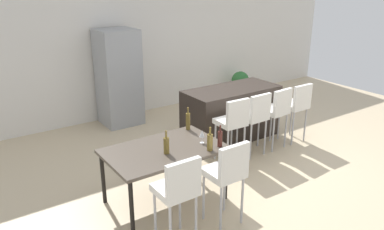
# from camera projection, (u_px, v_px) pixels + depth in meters

# --- Properties ---
(ground_plane) EXTENTS (10.00, 10.00, 0.00)m
(ground_plane) POSITION_uv_depth(u_px,v_px,m) (248.00, 155.00, 6.28)
(ground_plane) COLOR #C6B28E
(back_wall) EXTENTS (10.00, 0.12, 2.90)m
(back_wall) POSITION_uv_depth(u_px,v_px,m) (156.00, 42.00, 8.09)
(back_wall) COLOR silver
(back_wall) RESTS_ON ground_plane
(kitchen_island) EXTENTS (1.71, 0.77, 0.92)m
(kitchen_island) POSITION_uv_depth(u_px,v_px,m) (231.00, 113.00, 6.81)
(kitchen_island) COLOR black
(kitchen_island) RESTS_ON ground_plane
(bar_chair_left) EXTENTS (0.42, 0.42, 1.05)m
(bar_chair_left) POSITION_uv_depth(u_px,v_px,m) (233.00, 120.00, 5.80)
(bar_chair_left) COLOR white
(bar_chair_left) RESTS_ON ground_plane
(bar_chair_middle) EXTENTS (0.41, 0.41, 1.05)m
(bar_chair_middle) POSITION_uv_depth(u_px,v_px,m) (255.00, 115.00, 6.05)
(bar_chair_middle) COLOR white
(bar_chair_middle) RESTS_ON ground_plane
(bar_chair_right) EXTENTS (0.43, 0.43, 1.05)m
(bar_chair_right) POSITION_uv_depth(u_px,v_px,m) (277.00, 109.00, 6.31)
(bar_chair_right) COLOR white
(bar_chair_right) RESTS_ON ground_plane
(bar_chair_far) EXTENTS (0.40, 0.40, 1.05)m
(bar_chair_far) POSITION_uv_depth(u_px,v_px,m) (297.00, 104.00, 6.57)
(bar_chair_far) COLOR white
(bar_chair_far) RESTS_ON ground_plane
(dining_table) EXTENTS (1.46, 0.93, 0.74)m
(dining_table) POSITION_uv_depth(u_px,v_px,m) (164.00, 153.00, 4.77)
(dining_table) COLOR #4C4238
(dining_table) RESTS_ON ground_plane
(dining_chair_near) EXTENTS (0.40, 0.40, 1.05)m
(dining_chair_near) POSITION_uv_depth(u_px,v_px,m) (178.00, 188.00, 3.95)
(dining_chair_near) COLOR white
(dining_chair_near) RESTS_ON ground_plane
(dining_chair_far) EXTENTS (0.40, 0.40, 1.05)m
(dining_chair_far) POSITION_uv_depth(u_px,v_px,m) (227.00, 171.00, 4.30)
(dining_chair_far) COLOR white
(dining_chair_far) RESTS_ON ground_plane
(wine_bottle_far) EXTENTS (0.06, 0.06, 0.28)m
(wine_bottle_far) POSITION_uv_depth(u_px,v_px,m) (220.00, 138.00, 4.78)
(wine_bottle_far) COLOR #471E19
(wine_bottle_far) RESTS_ON dining_table
(wine_bottle_inner) EXTENTS (0.06, 0.06, 0.32)m
(wine_bottle_inner) POSITION_uv_depth(u_px,v_px,m) (188.00, 121.00, 5.31)
(wine_bottle_inner) COLOR brown
(wine_bottle_inner) RESTS_ON dining_table
(wine_bottle_near) EXTENTS (0.07, 0.07, 0.30)m
(wine_bottle_near) POSITION_uv_depth(u_px,v_px,m) (166.00, 145.00, 4.59)
(wine_bottle_near) COLOR brown
(wine_bottle_near) RESTS_ON dining_table
(wine_bottle_left) EXTENTS (0.07, 0.07, 0.31)m
(wine_bottle_left) POSITION_uv_depth(u_px,v_px,m) (210.00, 142.00, 4.67)
(wine_bottle_left) COLOR brown
(wine_bottle_left) RESTS_ON dining_table
(wine_glass_middle) EXTENTS (0.07, 0.07, 0.17)m
(wine_glass_middle) POSITION_uv_depth(u_px,v_px,m) (202.00, 134.00, 4.88)
(wine_glass_middle) COLOR silver
(wine_glass_middle) RESTS_ON dining_table
(refrigerator) EXTENTS (0.72, 0.68, 1.84)m
(refrigerator) POSITION_uv_depth(u_px,v_px,m) (119.00, 78.00, 7.35)
(refrigerator) COLOR #939699
(refrigerator) RESTS_ON ground_plane
(potted_plant) EXTENTS (0.42, 0.42, 0.62)m
(potted_plant) POSITION_uv_depth(u_px,v_px,m) (240.00, 82.00, 9.20)
(potted_plant) COLOR beige
(potted_plant) RESTS_ON ground_plane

